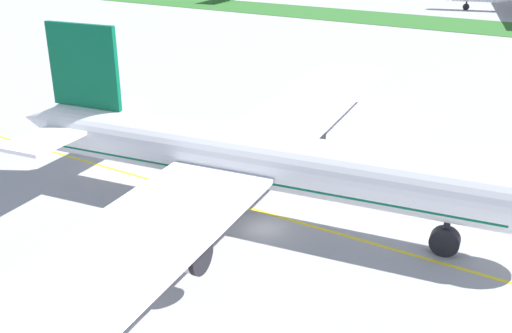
{
  "coord_description": "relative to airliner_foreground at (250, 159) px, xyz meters",
  "views": [
    {
      "loc": [
        24.14,
        -39.48,
        25.29
      ],
      "look_at": [
        -3.65,
        4.57,
        3.58
      ],
      "focal_mm": 41.17,
      "sensor_mm": 36.0,
      "label": 1
    }
  ],
  "objects": [
    {
      "name": "apron_taxi_line",
      "position": [
        2.51,
        1.05,
        -5.6
      ],
      "size": [
        280.0,
        0.36,
        0.01
      ],
      "primitive_type": "cube",
      "color": "yellow",
      "rests_on": "ground"
    },
    {
      "name": "service_truck_baggage_loader",
      "position": [
        -11.73,
        39.76,
        -3.94
      ],
      "size": [
        6.07,
        4.34,
        3.16
      ],
      "color": "#33478C",
      "rests_on": "ground"
    },
    {
      "name": "ground_plane",
      "position": [
        2.51,
        -1.68,
        -5.61
      ],
      "size": [
        600.0,
        600.0,
        0.0
      ],
      "primitive_type": "plane",
      "color": "#9E9EA3",
      "rests_on": "ground"
    },
    {
      "name": "airliner_foreground",
      "position": [
        0.0,
        0.0,
        0.0
      ],
      "size": [
        52.77,
        84.89,
        16.51
      ],
      "color": "white",
      "rests_on": "ground"
    }
  ]
}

